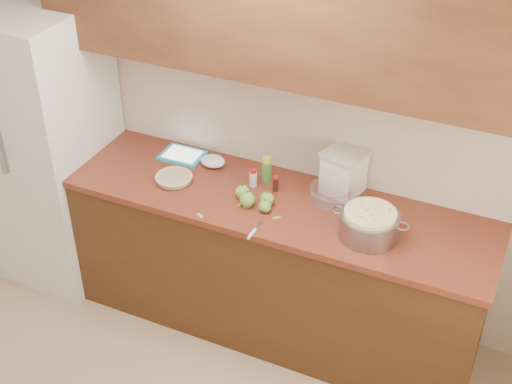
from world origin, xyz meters
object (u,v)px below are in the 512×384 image
at_px(colander, 369,224).
at_px(tablet, 183,155).
at_px(flour_canister, 344,171).
at_px(pie, 174,178).

relative_size(colander, tablet, 1.58).
distance_m(colander, flour_canister, 0.42).
xyz_separation_m(flour_canister, tablet, (-1.00, -0.05, -0.12)).
bearing_deg(colander, tablet, 167.34).
xyz_separation_m(colander, flour_canister, (-0.25, 0.33, 0.06)).
relative_size(pie, flour_canister, 0.87).
height_order(colander, flour_canister, flour_canister).
bearing_deg(pie, colander, -1.37).
xyz_separation_m(colander, tablet, (-1.25, 0.28, -0.06)).
height_order(colander, tablet, colander).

